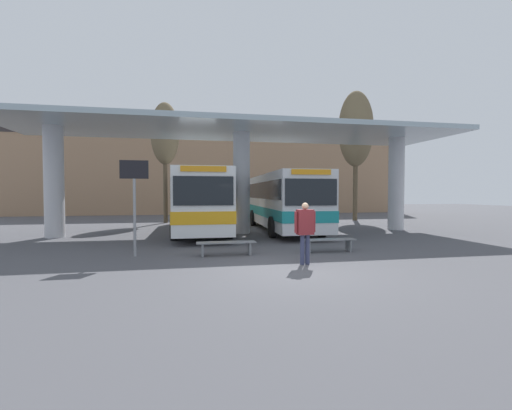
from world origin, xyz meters
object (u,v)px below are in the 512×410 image
transit_bus_center_bay (282,199)px  info_sign_platform (134,188)px  waiting_bench_mid_platform (226,245)px  transit_bus_left_bay (200,199)px  waiting_bench_near_pillar (328,242)px  poplar_tree_behind_left (165,135)px  poplar_tree_behind_right (356,130)px  pedestrian_waiting (305,227)px

transit_bus_center_bay → info_sign_platform: size_ratio=3.35×
transit_bus_center_bay → info_sign_platform: bearing=46.9°
transit_bus_center_bay → waiting_bench_mid_platform: size_ratio=5.38×
transit_bus_center_bay → transit_bus_left_bay: bearing=-5.2°
waiting_bench_near_pillar → info_sign_platform: 6.87m
waiting_bench_mid_platform → info_sign_platform: (-2.96, 0.42, 1.89)m
poplar_tree_behind_left → poplar_tree_behind_right: size_ratio=0.86×
info_sign_platform → transit_bus_center_bay: bearing=44.9°
waiting_bench_near_pillar → info_sign_platform: info_sign_platform is taller
pedestrian_waiting → poplar_tree_behind_right: 18.43m
waiting_bench_near_pillar → poplar_tree_behind_right: size_ratio=0.19×
info_sign_platform → pedestrian_waiting: size_ratio=1.75×
pedestrian_waiting → waiting_bench_near_pillar: bearing=44.7°
poplar_tree_behind_left → waiting_bench_near_pillar: bearing=-64.5°
transit_bus_left_bay → waiting_bench_mid_platform: size_ratio=6.04×
transit_bus_left_bay → info_sign_platform: bearing=72.9°
waiting_bench_near_pillar → pedestrian_waiting: 2.53m
transit_bus_center_bay → pedestrian_waiting: transit_bus_center_bay is taller
waiting_bench_near_pillar → waiting_bench_mid_platform: bearing=180.0°
info_sign_platform → poplar_tree_behind_right: size_ratio=0.32×
waiting_bench_near_pillar → info_sign_platform: bearing=176.3°
waiting_bench_mid_platform → pedestrian_waiting: size_ratio=1.09×
transit_bus_center_bay → poplar_tree_behind_right: 10.71m
pedestrian_waiting → poplar_tree_behind_right: poplar_tree_behind_right is taller
transit_bus_left_bay → waiting_bench_near_pillar: 9.04m
transit_bus_center_bay → waiting_bench_near_pillar: bearing=89.8°
transit_bus_left_bay → info_sign_platform: transit_bus_left_bay is taller
pedestrian_waiting → poplar_tree_behind_left: size_ratio=0.21×
waiting_bench_mid_platform → transit_bus_center_bay: bearing=61.7°
transit_bus_center_bay → info_sign_platform: 9.72m
waiting_bench_mid_platform → info_sign_platform: 3.54m
poplar_tree_behind_right → transit_bus_left_bay: bearing=-156.7°
transit_bus_left_bay → waiting_bench_near_pillar: bearing=118.8°
info_sign_platform → transit_bus_left_bay: bearing=72.5°
poplar_tree_behind_left → transit_bus_center_bay: bearing=-42.9°
waiting_bench_mid_platform → info_sign_platform: info_sign_platform is taller
poplar_tree_behind_left → poplar_tree_behind_right: 14.20m
waiting_bench_near_pillar → poplar_tree_behind_right: bearing=59.4°
info_sign_platform → poplar_tree_behind_left: poplar_tree_behind_left is taller
transit_bus_left_bay → info_sign_platform: size_ratio=3.77×
poplar_tree_behind_right → poplar_tree_behind_left: bearing=177.7°
transit_bus_center_bay → pedestrian_waiting: size_ratio=5.87×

